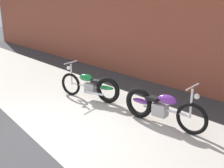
% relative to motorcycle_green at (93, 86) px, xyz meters
% --- Properties ---
extents(ground_plane, '(80.00, 80.00, 0.00)m').
position_rel_motorcycle_green_xyz_m(ground_plane, '(1.27, -2.26, -0.40)').
color(ground_plane, '#38383A').
extents(sidewalk_slab, '(36.00, 3.50, 0.01)m').
position_rel_motorcycle_green_xyz_m(sidewalk_slab, '(1.27, -0.51, -0.40)').
color(sidewalk_slab, '#B2ADA3').
rests_on(sidewalk_slab, ground).
extents(brick_building_wall, '(36.00, 0.50, 5.03)m').
position_rel_motorcycle_green_xyz_m(brick_building_wall, '(1.27, 2.94, 2.12)').
color(brick_building_wall, brown).
rests_on(brick_building_wall, ground).
extents(motorcycle_green, '(1.92, 0.89, 1.03)m').
position_rel_motorcycle_green_xyz_m(motorcycle_green, '(0.00, 0.00, 0.00)').
color(motorcycle_green, black).
rests_on(motorcycle_green, ground).
extents(motorcycle_purple, '(1.99, 0.62, 1.03)m').
position_rel_motorcycle_green_xyz_m(motorcycle_purple, '(2.19, 0.20, 0.00)').
color(motorcycle_purple, black).
rests_on(motorcycle_purple, ground).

